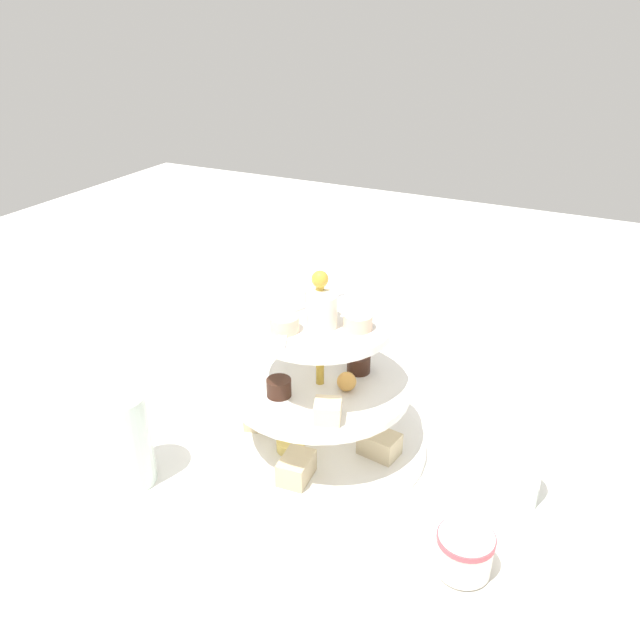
{
  "coord_description": "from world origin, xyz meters",
  "views": [
    {
      "loc": [
        0.62,
        0.3,
        0.53
      ],
      "look_at": [
        0.0,
        0.0,
        0.18
      ],
      "focal_mm": 36.45,
      "sensor_mm": 36.0,
      "label": 1
    }
  ],
  "objects": [
    {
      "name": "ground_plane",
      "position": [
        0.0,
        0.0,
        0.0
      ],
      "size": [
        2.4,
        2.4,
        0.0
      ],
      "primitive_type": "plane",
      "color": "white"
    },
    {
      "name": "tiered_serving_stand",
      "position": [
        0.0,
        0.0,
        0.07
      ],
      "size": [
        0.28,
        0.28,
        0.25
      ],
      "color": "white",
      "rests_on": "ground_plane"
    },
    {
      "name": "water_glass_tall_right",
      "position": [
        0.16,
        -0.18,
        0.06
      ],
      "size": [
        0.07,
        0.07,
        0.12
      ],
      "primitive_type": "cylinder",
      "color": "silver",
      "rests_on": "ground_plane"
    },
    {
      "name": "water_glass_short_left",
      "position": [
        -0.01,
        0.24,
        0.04
      ],
      "size": [
        0.06,
        0.06,
        0.07
      ],
      "primitive_type": "cylinder",
      "color": "silver",
      "rests_on": "ground_plane"
    },
    {
      "name": "teacup_with_saucer",
      "position": [
        0.12,
        0.22,
        0.02
      ],
      "size": [
        0.09,
        0.09,
        0.05
      ],
      "color": "white",
      "rests_on": "ground_plane"
    },
    {
      "name": "butter_knife_left",
      "position": [
        -0.18,
        -0.23,
        0.0
      ],
      "size": [
        0.14,
        0.12,
        0.0
      ],
      "primitive_type": "cube",
      "rotation": [
        0.0,
        0.0,
        5.57
      ],
      "color": "silver",
      "rests_on": "ground_plane"
    },
    {
      "name": "butter_knife_right",
      "position": [
        0.28,
        0.08,
        0.0
      ],
      "size": [
        0.09,
        0.16,
        0.0
      ],
      "primitive_type": "cube",
      "rotation": [
        0.0,
        0.0,
        8.31
      ],
      "color": "silver",
      "rests_on": "ground_plane"
    }
  ]
}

